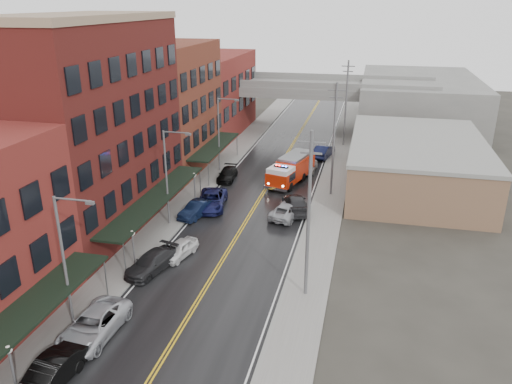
# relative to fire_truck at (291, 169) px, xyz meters

# --- Properties ---
(road) EXTENTS (11.00, 160.00, 0.02)m
(road) POSITION_rel_fire_truck_xyz_m (-2.34, -8.08, -1.61)
(road) COLOR black
(road) RESTS_ON ground
(sidewalk_left) EXTENTS (3.00, 160.00, 0.15)m
(sidewalk_left) POSITION_rel_fire_truck_xyz_m (-9.64, -8.08, -1.54)
(sidewalk_left) COLOR slate
(sidewalk_left) RESTS_ON ground
(sidewalk_right) EXTENTS (3.00, 160.00, 0.15)m
(sidewalk_right) POSITION_rel_fire_truck_xyz_m (4.96, -8.08, -1.54)
(sidewalk_right) COLOR slate
(sidewalk_right) RESTS_ON ground
(curb_left) EXTENTS (0.30, 160.00, 0.15)m
(curb_left) POSITION_rel_fire_truck_xyz_m (-7.99, -8.08, -1.54)
(curb_left) COLOR gray
(curb_left) RESTS_ON ground
(curb_right) EXTENTS (0.30, 160.00, 0.15)m
(curb_right) POSITION_rel_fire_truck_xyz_m (3.31, -8.08, -1.54)
(curb_right) COLOR gray
(curb_right) RESTS_ON ground
(brick_building_b) EXTENTS (9.00, 20.00, 18.00)m
(brick_building_b) POSITION_rel_fire_truck_xyz_m (-15.64, -15.08, 7.38)
(brick_building_b) COLOR #4C1814
(brick_building_b) RESTS_ON ground
(brick_building_c) EXTENTS (9.00, 15.00, 15.00)m
(brick_building_c) POSITION_rel_fire_truck_xyz_m (-15.64, 2.42, 5.88)
(brick_building_c) COLOR brown
(brick_building_c) RESTS_ON ground
(brick_building_far) EXTENTS (9.00, 20.00, 12.00)m
(brick_building_far) POSITION_rel_fire_truck_xyz_m (-15.64, 19.92, 4.38)
(brick_building_far) COLOR maroon
(brick_building_far) RESTS_ON ground
(tan_building) EXTENTS (14.00, 22.00, 5.00)m
(tan_building) POSITION_rel_fire_truck_xyz_m (13.66, 1.92, 0.88)
(tan_building) COLOR brown
(tan_building) RESTS_ON ground
(right_far_block) EXTENTS (18.00, 30.00, 8.00)m
(right_far_block) POSITION_rel_fire_truck_xyz_m (15.66, 31.92, 2.38)
(right_far_block) COLOR slate
(right_far_block) RESTS_ON ground
(awning_0) EXTENTS (2.60, 16.00, 3.09)m
(awning_0) POSITION_rel_fire_truck_xyz_m (-9.83, -34.08, 1.37)
(awning_0) COLOR black
(awning_0) RESTS_ON ground
(awning_1) EXTENTS (2.60, 18.00, 3.09)m
(awning_1) POSITION_rel_fire_truck_xyz_m (-9.83, -15.08, 1.37)
(awning_1) COLOR black
(awning_1) RESTS_ON ground
(awning_2) EXTENTS (2.60, 13.00, 3.09)m
(awning_2) POSITION_rel_fire_truck_xyz_m (-9.83, 2.42, 1.37)
(awning_2) COLOR black
(awning_2) RESTS_ON ground
(globe_lamp_0) EXTENTS (0.44, 0.44, 3.12)m
(globe_lamp_0) POSITION_rel_fire_truck_xyz_m (-8.74, -36.08, 0.70)
(globe_lamp_0) COLOR #59595B
(globe_lamp_0) RESTS_ON ground
(globe_lamp_1) EXTENTS (0.44, 0.44, 3.12)m
(globe_lamp_1) POSITION_rel_fire_truck_xyz_m (-8.74, -22.08, 0.70)
(globe_lamp_1) COLOR #59595B
(globe_lamp_1) RESTS_ON ground
(globe_lamp_2) EXTENTS (0.44, 0.44, 3.12)m
(globe_lamp_2) POSITION_rel_fire_truck_xyz_m (-8.74, -8.08, 0.70)
(globe_lamp_2) COLOR #59595B
(globe_lamp_2) RESTS_ON ground
(street_lamp_0) EXTENTS (2.64, 0.22, 9.00)m
(street_lamp_0) POSITION_rel_fire_truck_xyz_m (-8.89, -30.08, 3.57)
(street_lamp_0) COLOR #59595B
(street_lamp_0) RESTS_ON ground
(street_lamp_1) EXTENTS (2.64, 0.22, 9.00)m
(street_lamp_1) POSITION_rel_fire_truck_xyz_m (-8.89, -14.08, 3.57)
(street_lamp_1) COLOR #59595B
(street_lamp_1) RESTS_ON ground
(street_lamp_2) EXTENTS (2.64, 0.22, 9.00)m
(street_lamp_2) POSITION_rel_fire_truck_xyz_m (-8.89, 1.92, 3.57)
(street_lamp_2) COLOR #59595B
(street_lamp_2) RESTS_ON ground
(utility_pole_0) EXTENTS (1.80, 0.24, 12.00)m
(utility_pole_0) POSITION_rel_fire_truck_xyz_m (4.86, -23.08, 4.69)
(utility_pole_0) COLOR #59595B
(utility_pole_0) RESTS_ON ground
(utility_pole_1) EXTENTS (1.80, 0.24, 12.00)m
(utility_pole_1) POSITION_rel_fire_truck_xyz_m (4.86, -3.08, 4.69)
(utility_pole_1) COLOR #59595B
(utility_pole_1) RESTS_ON ground
(utility_pole_2) EXTENTS (1.80, 0.24, 12.00)m
(utility_pole_2) POSITION_rel_fire_truck_xyz_m (4.86, 16.92, 4.69)
(utility_pole_2) COLOR #59595B
(utility_pole_2) RESTS_ON ground
(overpass) EXTENTS (40.00, 10.00, 7.50)m
(overpass) POSITION_rel_fire_truck_xyz_m (-2.34, 23.92, 4.37)
(overpass) COLOR slate
(overpass) RESTS_ON ground
(fire_truck) EXTENTS (4.85, 8.56, 2.98)m
(fire_truck) POSITION_rel_fire_truck_xyz_m (0.00, 0.00, 0.00)
(fire_truck) COLOR #B22008
(fire_truck) RESTS_ON ground
(parked_car_left_1) EXTENTS (2.06, 4.95, 1.59)m
(parked_car_left_1) POSITION_rel_fire_truck_xyz_m (-7.34, -35.18, -0.82)
(parked_car_left_1) COLOR black
(parked_car_left_1) RESTS_ON ground
(parked_car_left_2) EXTENTS (2.86, 5.88, 1.61)m
(parked_car_left_2) POSITION_rel_fire_truck_xyz_m (-7.31, -30.67, -0.81)
(parked_car_left_2) COLOR #ABADB3
(parked_car_left_2) RESTS_ON ground
(parked_car_left_3) EXTENTS (3.21, 5.36, 1.45)m
(parked_car_left_3) POSITION_rel_fire_truck_xyz_m (-7.18, -22.38, -0.89)
(parked_car_left_3) COLOR #232426
(parked_car_left_3) RESTS_ON ground
(parked_car_left_4) EXTENTS (2.47, 4.19, 1.34)m
(parked_car_left_4) POSITION_rel_fire_truck_xyz_m (-5.94, -19.74, -0.95)
(parked_car_left_4) COLOR silver
(parked_car_left_4) RESTS_ON ground
(parked_car_left_5) EXTENTS (2.70, 4.75, 1.48)m
(parked_car_left_5) POSITION_rel_fire_truck_xyz_m (-7.27, -11.68, -0.88)
(parked_car_left_5) COLOR black
(parked_car_left_5) RESTS_ON ground
(parked_car_left_6) EXTENTS (3.65, 6.26, 1.64)m
(parked_car_left_6) POSITION_rel_fire_truck_xyz_m (-6.56, -9.28, -0.80)
(parked_car_left_6) COLOR #121646
(parked_car_left_6) RESTS_ON ground
(parked_car_left_7) EXTENTS (2.18, 4.70, 1.33)m
(parked_car_left_7) POSITION_rel_fire_truck_xyz_m (-7.34, -0.87, -0.95)
(parked_car_left_7) COLOR black
(parked_car_left_7) RESTS_ON ground
(parked_car_right_0) EXTENTS (3.34, 5.40, 1.39)m
(parked_car_right_0) POSITION_rel_fire_truck_xyz_m (1.26, -9.88, -0.92)
(parked_car_right_0) COLOR #999CA1
(parked_car_right_0) RESTS_ON ground
(parked_car_right_1) EXTENTS (3.81, 5.92, 1.60)m
(parked_car_right_1) POSITION_rel_fire_truck_xyz_m (1.85, -8.28, -0.82)
(parked_car_right_1) COLOR black
(parked_car_right_1) RESTS_ON ground
(parked_car_right_2) EXTENTS (2.10, 4.96, 1.67)m
(parked_car_right_2) POSITION_rel_fire_truck_xyz_m (1.39, 4.33, -0.78)
(parked_car_right_2) COLOR silver
(parked_car_right_2) RESTS_ON ground
(parked_car_right_3) EXTENTS (2.70, 5.29, 1.66)m
(parked_car_right_3) POSITION_rel_fire_truck_xyz_m (2.66, 10.62, -0.79)
(parked_car_right_3) COLOR black
(parked_car_right_3) RESTS_ON ground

